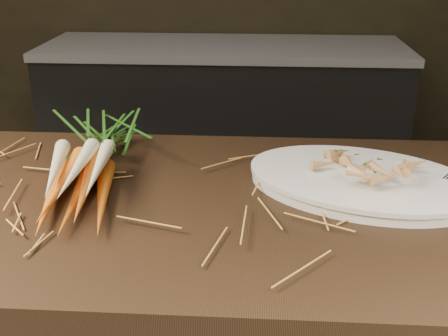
# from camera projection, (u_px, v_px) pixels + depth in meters

# --- Properties ---
(back_counter) EXTENTS (1.82, 0.62, 0.84)m
(back_counter) POSITION_uv_depth(u_px,v_px,m) (224.00, 123.00, 2.98)
(back_counter) COLOR black
(back_counter) RESTS_ON ground
(straw_bedding) EXTENTS (1.40, 0.60, 0.02)m
(straw_bedding) POSITION_uv_depth(u_px,v_px,m) (6.00, 189.00, 1.08)
(straw_bedding) COLOR #A8792B
(straw_bedding) RESTS_ON main_counter
(root_veg_bunch) EXTENTS (0.22, 0.54, 0.10)m
(root_veg_bunch) POSITION_uv_depth(u_px,v_px,m) (90.00, 153.00, 1.14)
(root_veg_bunch) COLOR #C13903
(root_veg_bunch) RESTS_ON main_counter
(serving_platter) EXTENTS (0.52, 0.43, 0.02)m
(serving_platter) POSITION_uv_depth(u_px,v_px,m) (361.00, 183.00, 1.10)
(serving_platter) COLOR white
(serving_platter) RESTS_ON main_counter
(roasted_veg_heap) EXTENTS (0.26, 0.22, 0.05)m
(roasted_veg_heap) POSITION_uv_depth(u_px,v_px,m) (363.00, 166.00, 1.08)
(roasted_veg_heap) COLOR #B27C41
(roasted_veg_heap) RESTS_ON serving_platter
(serving_fork) EXTENTS (0.11, 0.14, 0.00)m
(serving_fork) POSITION_uv_depth(u_px,v_px,m) (447.00, 195.00, 1.01)
(serving_fork) COLOR silver
(serving_fork) RESTS_ON serving_platter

